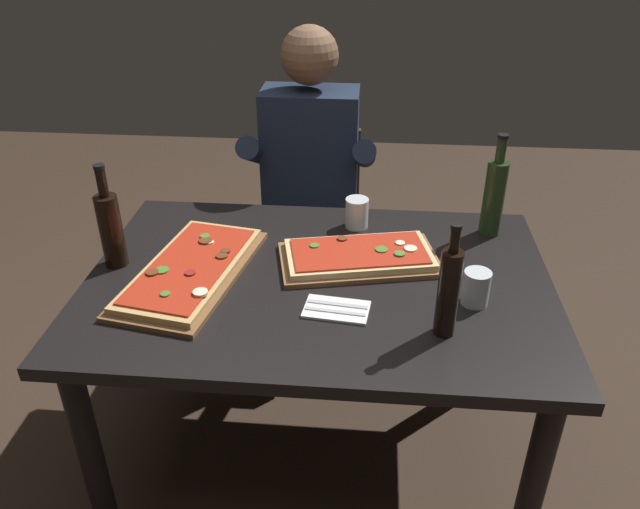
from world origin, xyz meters
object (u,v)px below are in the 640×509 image
at_px(pizza_rectangular_left, 191,270).
at_px(vinegar_bottle_green, 111,228).
at_px(diner_chair, 313,221).
at_px(wine_bottle_dark, 448,290).
at_px(tumbler_far_side, 476,290).
at_px(pizza_rectangular_front, 359,257).
at_px(oil_bottle_amber, 494,195).
at_px(tumbler_near_camera, 357,213).
at_px(dining_table, 319,303).
at_px(seated_diner, 309,178).

bearing_deg(pizza_rectangular_left, vinegar_bottle_green, 169.55).
bearing_deg(diner_chair, pizza_rectangular_left, -107.81).
xyz_separation_m(wine_bottle_dark, tumbler_far_side, (0.10, 0.14, -0.09)).
height_order(pizza_rectangular_front, oil_bottle_amber, oil_bottle_amber).
relative_size(tumbler_near_camera, tumbler_far_side, 1.01).
relative_size(tumbler_near_camera, diner_chair, 0.12).
relative_size(dining_table, wine_bottle_dark, 4.34).
xyz_separation_m(pizza_rectangular_front, vinegar_bottle_green, (-0.75, -0.08, 0.11)).
bearing_deg(tumbler_near_camera, pizza_rectangular_front, -85.96).
distance_m(pizza_rectangular_front, tumbler_near_camera, 0.24).
bearing_deg(oil_bottle_amber, pizza_rectangular_left, -159.45).
xyz_separation_m(pizza_rectangular_left, tumbler_far_side, (0.84, -0.07, 0.03)).
bearing_deg(pizza_rectangular_left, wine_bottle_dark, -16.47).
xyz_separation_m(pizza_rectangular_left, oil_bottle_amber, (0.94, 0.35, 0.12)).
relative_size(diner_chair, seated_diner, 0.65).
distance_m(wine_bottle_dark, vinegar_bottle_green, 1.02).
bearing_deg(dining_table, tumbler_far_side, -12.20).
bearing_deg(diner_chair, tumbler_near_camera, -68.35).
xyz_separation_m(pizza_rectangular_front, oil_bottle_amber, (0.43, 0.23, 0.12)).
bearing_deg(tumbler_far_side, oil_bottle_amber, 76.58).
relative_size(dining_table, pizza_rectangular_front, 2.62).
height_order(dining_table, pizza_rectangular_left, pizza_rectangular_left).
relative_size(oil_bottle_amber, tumbler_near_camera, 3.37).
distance_m(wine_bottle_dark, oil_bottle_amber, 0.60).
relative_size(pizza_rectangular_front, seated_diner, 0.40).
distance_m(wine_bottle_dark, diner_chair, 1.25).
height_order(tumbler_near_camera, diner_chair, diner_chair).
bearing_deg(dining_table, diner_chair, 96.86).
relative_size(wine_bottle_dark, vinegar_bottle_green, 0.97).
bearing_deg(oil_bottle_amber, pizza_rectangular_front, -152.21).
height_order(vinegar_bottle_green, tumbler_near_camera, vinegar_bottle_green).
distance_m(pizza_rectangular_front, diner_chair, 0.83).
height_order(diner_chair, seated_diner, seated_diner).
height_order(pizza_rectangular_front, diner_chair, diner_chair).
xyz_separation_m(tumbler_near_camera, seated_diner, (-0.21, 0.40, -0.05)).
distance_m(dining_table, tumbler_near_camera, 0.38).
distance_m(pizza_rectangular_front, vinegar_bottle_green, 0.77).
bearing_deg(pizza_rectangular_front, tumbler_far_side, -30.69).
relative_size(pizza_rectangular_front, oil_bottle_amber, 1.52).
relative_size(tumbler_far_side, diner_chair, 0.12).
bearing_deg(dining_table, oil_bottle_amber, 30.70).
xyz_separation_m(wine_bottle_dark, seated_diner, (-0.46, 0.98, -0.13)).
height_order(wine_bottle_dark, tumbler_far_side, wine_bottle_dark).
distance_m(dining_table, tumbler_far_side, 0.48).
distance_m(vinegar_bottle_green, seated_diner, 0.90).
relative_size(pizza_rectangular_left, wine_bottle_dark, 1.92).
relative_size(oil_bottle_amber, tumbler_far_side, 3.42).
height_order(dining_table, seated_diner, seated_diner).
bearing_deg(seated_diner, pizza_rectangular_left, -110.41).
bearing_deg(diner_chair, tumbler_far_side, -59.82).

